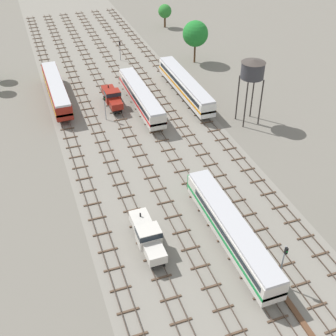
{
  "coord_description": "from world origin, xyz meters",
  "views": [
    {
      "loc": [
        -17.21,
        -14.11,
        38.34
      ],
      "look_at": [
        0.0,
        34.02,
        1.5
      ],
      "focal_mm": 46.71,
      "sensor_mm": 36.0,
      "label": 1
    }
  ],
  "objects_px": {
    "diesel_railcar_centre_nearest": "(231,229)",
    "shunter_loco_centre_left_far": "(112,97)",
    "diesel_railcar_far_left_farther": "(56,89)",
    "signal_post_mid": "(120,48)",
    "passenger_coach_right_midfar": "(185,85)",
    "signal_post_nearest": "(283,261)",
    "water_tower": "(253,70)",
    "signal_post_near": "(105,104)",
    "shunter_loco_left_near": "(148,235)",
    "diesel_railcar_centre_mid": "(141,97)"
  },
  "relations": [
    {
      "from": "diesel_railcar_centre_mid",
      "to": "signal_post_nearest",
      "type": "height_order",
      "value": "signal_post_nearest"
    },
    {
      "from": "shunter_loco_left_near",
      "to": "signal_post_mid",
      "type": "distance_m",
      "value": 59.0
    },
    {
      "from": "signal_post_nearest",
      "to": "signal_post_mid",
      "type": "relative_size",
      "value": 1.3
    },
    {
      "from": "signal_post_nearest",
      "to": "signal_post_mid",
      "type": "bearing_deg",
      "value": 90.0
    },
    {
      "from": "water_tower",
      "to": "signal_post_mid",
      "type": "distance_m",
      "value": 37.95
    },
    {
      "from": "diesel_railcar_centre_mid",
      "to": "signal_post_near",
      "type": "height_order",
      "value": "signal_post_near"
    },
    {
      "from": "diesel_railcar_centre_mid",
      "to": "signal_post_near",
      "type": "bearing_deg",
      "value": -166.7
    },
    {
      "from": "diesel_railcar_far_left_farther",
      "to": "signal_post_near",
      "type": "distance_m",
      "value": 12.19
    },
    {
      "from": "diesel_railcar_centre_nearest",
      "to": "signal_post_nearest",
      "type": "xyz_separation_m",
      "value": [
        2.34,
        -7.22,
        1.11
      ]
    },
    {
      "from": "passenger_coach_right_midfar",
      "to": "signal_post_near",
      "type": "xyz_separation_m",
      "value": [
        -16.41,
        -3.6,
        0.46
      ]
    },
    {
      "from": "diesel_railcar_centre_nearest",
      "to": "shunter_loco_centre_left_far",
      "type": "height_order",
      "value": "diesel_railcar_centre_nearest"
    },
    {
      "from": "diesel_railcar_centre_mid",
      "to": "passenger_coach_right_midfar",
      "type": "height_order",
      "value": "same"
    },
    {
      "from": "signal_post_nearest",
      "to": "signal_post_near",
      "type": "relative_size",
      "value": 1.23
    },
    {
      "from": "passenger_coach_right_midfar",
      "to": "signal_post_near",
      "type": "bearing_deg",
      "value": -167.62
    },
    {
      "from": "passenger_coach_right_midfar",
      "to": "diesel_railcar_far_left_farther",
      "type": "distance_m",
      "value": 24.28
    },
    {
      "from": "diesel_railcar_centre_mid",
      "to": "diesel_railcar_far_left_farther",
      "type": "height_order",
      "value": "same"
    },
    {
      "from": "water_tower",
      "to": "signal_post_nearest",
      "type": "xyz_separation_m",
      "value": [
        -13.8,
        -33.22,
        -5.95
      ]
    },
    {
      "from": "signal_post_near",
      "to": "signal_post_mid",
      "type": "xyz_separation_m",
      "value": [
        9.37,
        25.8,
        -0.15
      ]
    },
    {
      "from": "diesel_railcar_centre_nearest",
      "to": "shunter_loco_centre_left_far",
      "type": "relative_size",
      "value": 2.42
    },
    {
      "from": "shunter_loco_centre_left_far",
      "to": "signal_post_near",
      "type": "distance_m",
      "value": 5.24
    },
    {
      "from": "signal_post_nearest",
      "to": "signal_post_near",
      "type": "height_order",
      "value": "signal_post_nearest"
    },
    {
      "from": "shunter_loco_centre_left_far",
      "to": "signal_post_mid",
      "type": "height_order",
      "value": "signal_post_mid"
    },
    {
      "from": "diesel_railcar_far_left_farther",
      "to": "signal_post_nearest",
      "type": "height_order",
      "value": "signal_post_nearest"
    },
    {
      "from": "passenger_coach_right_midfar",
      "to": "signal_post_nearest",
      "type": "height_order",
      "value": "signal_post_nearest"
    },
    {
      "from": "passenger_coach_right_midfar",
      "to": "shunter_loco_centre_left_far",
      "type": "height_order",
      "value": "passenger_coach_right_midfar"
    },
    {
      "from": "water_tower",
      "to": "signal_post_mid",
      "type": "relative_size",
      "value": 2.53
    },
    {
      "from": "shunter_loco_left_near",
      "to": "passenger_coach_right_midfar",
      "type": "height_order",
      "value": "passenger_coach_right_midfar"
    },
    {
      "from": "water_tower",
      "to": "signal_post_nearest",
      "type": "bearing_deg",
      "value": -112.55
    },
    {
      "from": "signal_post_near",
      "to": "signal_post_mid",
      "type": "relative_size",
      "value": 1.06
    },
    {
      "from": "water_tower",
      "to": "signal_post_mid",
      "type": "xyz_separation_m",
      "value": [
        -13.8,
        34.71,
        -6.74
      ]
    },
    {
      "from": "signal_post_nearest",
      "to": "signal_post_mid",
      "type": "xyz_separation_m",
      "value": [
        0.0,
        67.93,
        -0.79
      ]
    },
    {
      "from": "diesel_railcar_centre_mid",
      "to": "shunter_loco_centre_left_far",
      "type": "distance_m",
      "value": 5.54
    },
    {
      "from": "diesel_railcar_centre_nearest",
      "to": "passenger_coach_right_midfar",
      "type": "height_order",
      "value": "same"
    },
    {
      "from": "signal_post_mid",
      "to": "shunter_loco_left_near",
      "type": "bearing_deg",
      "value": -101.46
    },
    {
      "from": "diesel_railcar_centre_mid",
      "to": "signal_post_nearest",
      "type": "relative_size",
      "value": 3.48
    },
    {
      "from": "shunter_loco_centre_left_far",
      "to": "shunter_loco_left_near",
      "type": "bearing_deg",
      "value": -97.3
    },
    {
      "from": "diesel_railcar_far_left_farther",
      "to": "signal_post_mid",
      "type": "distance_m",
      "value": 22.81
    },
    {
      "from": "diesel_railcar_centre_nearest",
      "to": "passenger_coach_right_midfar",
      "type": "xyz_separation_m",
      "value": [
        9.37,
        38.51,
        0.02
      ]
    },
    {
      "from": "diesel_railcar_centre_nearest",
      "to": "signal_post_near",
      "type": "bearing_deg",
      "value": 101.39
    },
    {
      "from": "shunter_loco_left_near",
      "to": "diesel_railcar_far_left_farther",
      "type": "height_order",
      "value": "diesel_railcar_far_left_farther"
    },
    {
      "from": "diesel_railcar_centre_nearest",
      "to": "shunter_loco_centre_left_far",
      "type": "xyz_separation_m",
      "value": [
        -4.69,
        39.48,
        -0.59
      ]
    },
    {
      "from": "shunter_loco_left_near",
      "to": "water_tower",
      "type": "bearing_deg",
      "value": 42.17
    },
    {
      "from": "signal_post_nearest",
      "to": "diesel_railcar_centre_mid",
      "type": "bearing_deg",
      "value": 93.06
    },
    {
      "from": "shunter_loco_centre_left_far",
      "to": "diesel_railcar_centre_mid",
      "type": "bearing_deg",
      "value": -31.76
    },
    {
      "from": "diesel_railcar_centre_mid",
      "to": "shunter_loco_centre_left_far",
      "type": "bearing_deg",
      "value": 148.24
    },
    {
      "from": "passenger_coach_right_midfar",
      "to": "shunter_loco_left_near",
      "type": "bearing_deg",
      "value": -117.76
    },
    {
      "from": "signal_post_nearest",
      "to": "signal_post_mid",
      "type": "distance_m",
      "value": 67.94
    },
    {
      "from": "shunter_loco_left_near",
      "to": "diesel_railcar_far_left_farther",
      "type": "bearing_deg",
      "value": 96.37
    },
    {
      "from": "signal_post_near",
      "to": "signal_post_mid",
      "type": "height_order",
      "value": "signal_post_near"
    },
    {
      "from": "shunter_loco_centre_left_far",
      "to": "water_tower",
      "type": "xyz_separation_m",
      "value": [
        20.83,
        -13.47,
        7.65
      ]
    }
  ]
}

